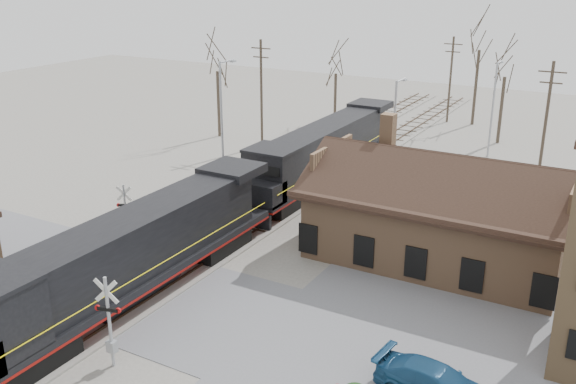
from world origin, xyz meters
The scene contains 20 objects.
ground centered at (0.00, 0.00, 0.00)m, with size 140.00×140.00×0.00m, color gray.
road centered at (0.00, 0.00, 0.01)m, with size 60.00×9.00×0.03m, color slate.
parking_lot centered at (18.00, 4.00, 0.02)m, with size 22.00×26.00×0.03m, color slate.
track_main centered at (0.00, 15.00, 0.07)m, with size 3.40×90.00×0.24m.
track_siding centered at (-4.50, 15.00, 0.07)m, with size 3.40×90.00×0.24m.
depot centered at (11.99, 12.00, 2.41)m, with size 15.20×9.31×7.90m.
locomotive_lead centered at (0.00, -1.40, 2.52)m, with size 3.23×21.61×4.80m.
locomotive_trailing centered at (0.00, 20.49, 2.52)m, with size 3.23×21.61×4.54m.
crossbuck_near centered at (3.13, -5.56, 1.98)m, with size 1.19×0.39×4.25m.
crossbuck_far centered at (-5.47, 4.67, 1.78)m, with size 1.01×0.52×3.75m.
streetlight_a centered at (-5.65, 15.54, 5.47)m, with size 0.25×2.04×9.85m.
streetlight_b centered at (5.44, 21.77, 4.77)m, with size 0.25×2.04×8.47m.
streetlight_c centered at (9.67, 35.00, 4.75)m, with size 0.25×2.04×8.44m.
utility_pole_a centered at (-9.85, 27.77, 5.23)m, with size 2.00×0.24×10.01m.
utility_pole_b centered at (2.57, 46.44, 4.83)m, with size 2.00×0.24×9.22m.
utility_pole_c centered at (15.00, 28.31, 5.08)m, with size 2.00×0.24×9.72m.
tree_a centered at (-15.67, 29.05, 7.58)m, with size 4.35×4.35×10.65m.
tree_b centered at (-8.44, 40.84, 6.06)m, with size 3.48×3.48×8.53m.
tree_c centered at (5.30, 46.61, 9.26)m, with size 5.30×5.30×12.99m.
tree_d centered at (9.39, 40.18, 7.45)m, with size 4.27×4.27×10.46m.
Camera 1 is at (21.29, -22.41, 16.34)m, focal length 40.00 mm.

